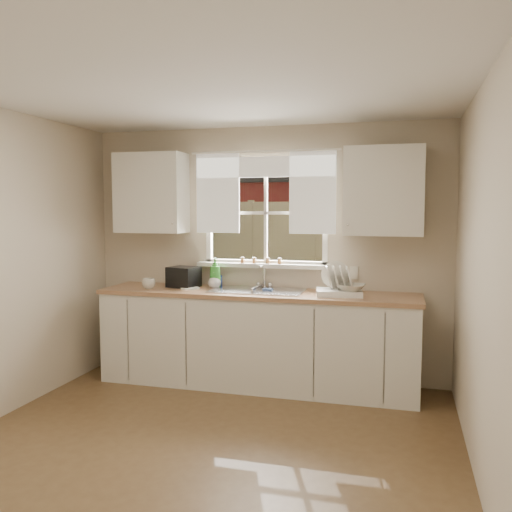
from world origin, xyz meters
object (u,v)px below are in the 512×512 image
(soap_bottle_a, at_px, (215,273))
(cup, at_px, (149,284))
(dish_rack, at_px, (339,287))
(black_appliance, at_px, (184,277))

(soap_bottle_a, bearing_deg, cup, 177.31)
(dish_rack, relative_size, soap_bottle_a, 1.49)
(dish_rack, distance_m, soap_bottle_a, 1.25)
(black_appliance, bearing_deg, cup, -129.99)
(soap_bottle_a, height_order, black_appliance, soap_bottle_a)
(dish_rack, height_order, cup, dish_rack)
(dish_rack, height_order, black_appliance, dish_rack)
(soap_bottle_a, relative_size, black_appliance, 1.08)
(black_appliance, bearing_deg, soap_bottle_a, 18.12)
(dish_rack, xyz_separation_m, cup, (-1.84, -0.10, -0.03))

